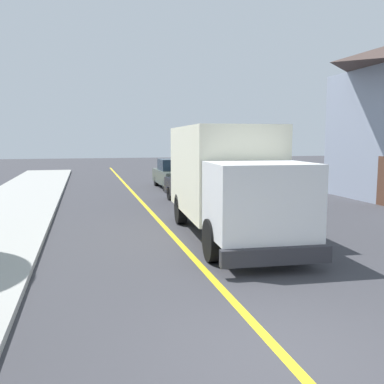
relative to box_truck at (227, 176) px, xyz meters
name	(u,v)px	position (x,y,z in m)	size (l,w,h in m)	color
ground_plane	(283,356)	(-1.56, -6.91, -1.77)	(120.00, 120.00, 0.00)	#38383D
centre_line_yellow	(157,219)	(-1.56, 3.09, -1.76)	(0.16, 56.00, 0.01)	gold
box_truck	(227,176)	(0.00, 0.00, 0.00)	(2.81, 7.31, 3.20)	#F2EDCC
parked_car_near	(196,186)	(0.68, 6.23, -0.97)	(2.02, 4.48, 1.67)	black
parked_car_mid	(174,174)	(0.99, 12.42, -0.97)	(1.84, 4.42, 1.67)	#4C564C
parked_van_across	(266,186)	(3.64, 5.40, -0.97)	(1.90, 4.44, 1.67)	#B7B7BC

